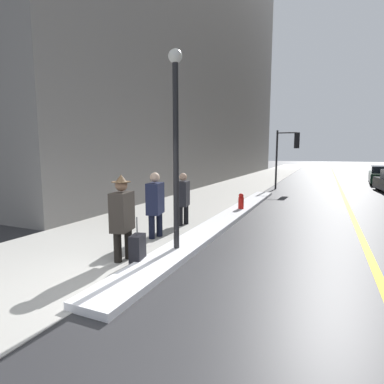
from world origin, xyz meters
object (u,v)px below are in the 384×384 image
object	(u,v)px
traffic_light_near	(289,147)
fire_hydrant	(241,203)
pedestrian_in_fedora	(122,214)
pedestrian_nearside	(155,202)
parked_car_dark_green	(384,175)
rolling_suitcase	(138,250)
lamp_post	(176,133)
pedestrian_in_glasses	(183,197)

from	to	relation	value
traffic_light_near	fire_hydrant	size ratio (longest dim) A/B	4.96
pedestrian_in_fedora	pedestrian_nearside	distance (m)	1.70
parked_car_dark_green	traffic_light_near	bearing A→B (deg)	141.88
pedestrian_in_fedora	fire_hydrant	world-z (taller)	pedestrian_in_fedora
pedestrian_nearside	rolling_suitcase	world-z (taller)	pedestrian_nearside
lamp_post	fire_hydrant	world-z (taller)	lamp_post
lamp_post	rolling_suitcase	xyz separation A→B (m)	(-0.39, -0.90, -2.27)
pedestrian_nearside	parked_car_dark_green	bearing A→B (deg)	145.62
pedestrian_in_fedora	pedestrian_nearside	world-z (taller)	pedestrian_in_fedora
lamp_post	pedestrian_nearside	distance (m)	2.12
traffic_light_near	pedestrian_in_fedora	world-z (taller)	traffic_light_near
pedestrian_in_fedora	pedestrian_in_glasses	world-z (taller)	pedestrian_in_fedora
lamp_post	parked_car_dark_green	distance (m)	20.34
traffic_light_near	lamp_post	bearing A→B (deg)	-99.08
traffic_light_near	rolling_suitcase	distance (m)	14.05
parked_car_dark_green	rolling_suitcase	world-z (taller)	parked_car_dark_green
fire_hydrant	pedestrian_in_glasses	bearing A→B (deg)	-112.37
parked_car_dark_green	rolling_suitcase	size ratio (longest dim) A/B	5.17
pedestrian_in_glasses	parked_car_dark_green	world-z (taller)	pedestrian_in_glasses
lamp_post	pedestrian_in_glasses	size ratio (longest dim) A/B	2.68
parked_car_dark_green	pedestrian_in_fedora	bearing A→B (deg)	164.54
parked_car_dark_green	fire_hydrant	xyz separation A→B (m)	(-6.62, -14.06, -0.25)
traffic_light_near	rolling_suitcase	bearing A→B (deg)	-100.41
lamp_post	parked_car_dark_green	size ratio (longest dim) A/B	0.86
pedestrian_in_glasses	traffic_light_near	bearing A→B (deg)	158.56
rolling_suitcase	fire_hydrant	xyz separation A→B (m)	(0.49, 5.93, 0.04)
traffic_light_near	fire_hydrant	bearing A→B (deg)	-100.82
pedestrian_in_glasses	rolling_suitcase	xyz separation A→B (m)	(0.59, -3.29, -0.57)
parked_car_dark_green	pedestrian_nearside	bearing A→B (deg)	162.16
pedestrian_in_fedora	rolling_suitcase	size ratio (longest dim) A/B	1.84
pedestrian_in_glasses	rolling_suitcase	world-z (taller)	pedestrian_in_glasses
pedestrian_nearside	parked_car_dark_green	distance (m)	19.81
fire_hydrant	rolling_suitcase	bearing A→B (deg)	-94.77
traffic_light_near	pedestrian_nearside	distance (m)	12.31
traffic_light_near	parked_car_dark_green	bearing A→B (deg)	41.57
pedestrian_nearside	rolling_suitcase	bearing A→B (deg)	8.70
lamp_post	pedestrian_in_fedora	size ratio (longest dim) A/B	2.41
fire_hydrant	traffic_light_near	bearing A→B (deg)	84.28
rolling_suitcase	fire_hydrant	size ratio (longest dim) A/B	1.36
pedestrian_nearside	rolling_suitcase	distance (m)	1.98
pedestrian_nearside	pedestrian_in_glasses	distance (m)	1.53
pedestrian_nearside	parked_car_dark_green	xyz separation A→B (m)	(7.75, 18.23, -0.33)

